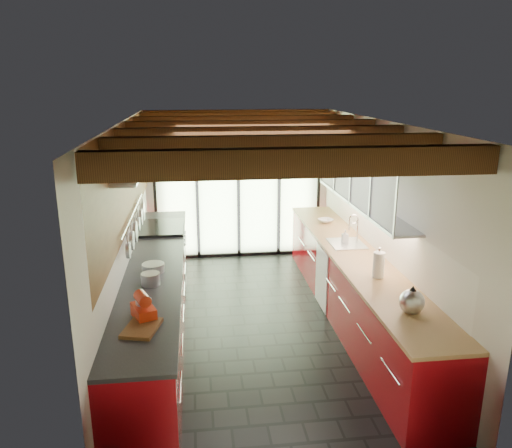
{
  "coord_description": "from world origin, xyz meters",
  "views": [
    {
      "loc": [
        -0.75,
        -5.87,
        3.06
      ],
      "look_at": [
        0.03,
        0.4,
        1.25
      ],
      "focal_mm": 35.0,
      "sensor_mm": 36.0,
      "label": 1
    }
  ],
  "objects_px": {
    "stand_mixer": "(144,308)",
    "kettle": "(412,300)",
    "paper_towel": "(379,265)",
    "soap_bottle": "(345,236)",
    "bowl": "(326,221)"
  },
  "relations": [
    {
      "from": "stand_mixer",
      "to": "kettle",
      "type": "bearing_deg",
      "value": -4.32
    },
    {
      "from": "stand_mixer",
      "to": "kettle",
      "type": "relative_size",
      "value": 1.0
    },
    {
      "from": "stand_mixer",
      "to": "bowl",
      "type": "distance_m",
      "value": 3.94
    },
    {
      "from": "kettle",
      "to": "soap_bottle",
      "type": "distance_m",
      "value": 2.17
    },
    {
      "from": "stand_mixer",
      "to": "bowl",
      "type": "height_order",
      "value": "stand_mixer"
    },
    {
      "from": "kettle",
      "to": "paper_towel",
      "type": "xyz_separation_m",
      "value": [
        -0.0,
        0.89,
        0.02
      ]
    },
    {
      "from": "kettle",
      "to": "paper_towel",
      "type": "relative_size",
      "value": 0.95
    },
    {
      "from": "stand_mixer",
      "to": "soap_bottle",
      "type": "height_order",
      "value": "stand_mixer"
    },
    {
      "from": "stand_mixer",
      "to": "kettle",
      "type": "distance_m",
      "value": 2.55
    },
    {
      "from": "stand_mixer",
      "to": "paper_towel",
      "type": "xyz_separation_m",
      "value": [
        2.54,
        0.7,
        0.04
      ]
    },
    {
      "from": "stand_mixer",
      "to": "soap_bottle",
      "type": "distance_m",
      "value": 3.22
    },
    {
      "from": "stand_mixer",
      "to": "soap_bottle",
      "type": "bearing_deg",
      "value": 37.94
    },
    {
      "from": "paper_towel",
      "to": "bowl",
      "type": "height_order",
      "value": "paper_towel"
    },
    {
      "from": "paper_towel",
      "to": "soap_bottle",
      "type": "height_order",
      "value": "paper_towel"
    },
    {
      "from": "kettle",
      "to": "soap_bottle",
      "type": "relative_size",
      "value": 1.83
    }
  ]
}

